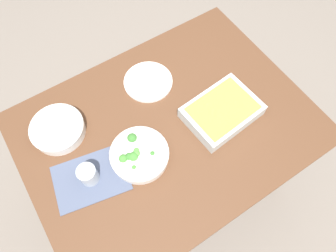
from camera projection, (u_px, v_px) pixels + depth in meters
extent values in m
plane|color=slate|center=(168.00, 178.00, 1.93)|extent=(6.00, 6.00, 0.00)
cube|color=brown|center=(168.00, 128.00, 1.29)|extent=(1.20, 0.90, 0.04)
cylinder|color=brown|center=(293.00, 165.00, 1.61)|extent=(0.06, 0.06, 0.70)
cylinder|color=brown|center=(45.00, 153.00, 1.63)|extent=(0.06, 0.06, 0.70)
cylinder|color=brown|center=(206.00, 66.00, 1.90)|extent=(0.06, 0.06, 0.70)
cube|color=#4C5670|center=(91.00, 178.00, 1.17)|extent=(0.31, 0.25, 0.00)
cylinder|color=silver|center=(58.00, 129.00, 1.23)|extent=(0.21, 0.21, 0.05)
torus|color=silver|center=(56.00, 127.00, 1.21)|extent=(0.22, 0.22, 0.01)
cylinder|color=olive|center=(58.00, 129.00, 1.23)|extent=(0.17, 0.17, 0.03)
sphere|color=silver|center=(60.00, 122.00, 1.23)|extent=(0.02, 0.02, 0.02)
sphere|color=olive|center=(62.00, 126.00, 1.22)|extent=(0.01, 0.01, 0.01)
sphere|color=#C66633|center=(64.00, 121.00, 1.23)|extent=(0.01, 0.01, 0.01)
cylinder|color=silver|center=(140.00, 155.00, 1.19)|extent=(0.23, 0.23, 0.05)
torus|color=silver|center=(139.00, 153.00, 1.17)|extent=(0.23, 0.23, 0.01)
cylinder|color=#8CB272|center=(140.00, 155.00, 1.18)|extent=(0.19, 0.19, 0.02)
sphere|color=#478C38|center=(134.00, 157.00, 1.16)|extent=(0.04, 0.04, 0.04)
sphere|color=#478C38|center=(123.00, 159.00, 1.16)|extent=(0.04, 0.04, 0.04)
sphere|color=#3D7A33|center=(132.00, 138.00, 1.19)|extent=(0.04, 0.04, 0.04)
sphere|color=#3D7A33|center=(153.00, 154.00, 1.17)|extent=(0.02, 0.02, 0.02)
sphere|color=#569E42|center=(137.00, 151.00, 1.17)|extent=(0.03, 0.03, 0.03)
sphere|color=#569E42|center=(136.00, 154.00, 1.17)|extent=(0.03, 0.03, 0.03)
sphere|color=#3D7A33|center=(129.00, 157.00, 1.16)|extent=(0.03, 0.03, 0.03)
sphere|color=#478C38|center=(134.00, 168.00, 1.14)|extent=(0.02, 0.02, 0.02)
cube|color=silver|center=(222.00, 112.00, 1.27)|extent=(0.32, 0.24, 0.06)
cube|color=gold|center=(222.00, 110.00, 1.26)|extent=(0.28, 0.21, 0.04)
cylinder|color=#B2BCC6|center=(88.00, 175.00, 1.13)|extent=(0.07, 0.07, 0.08)
cylinder|color=black|center=(89.00, 176.00, 1.14)|extent=(0.06, 0.06, 0.05)
cylinder|color=white|center=(148.00, 82.00, 1.37)|extent=(0.22, 0.22, 0.01)
cube|color=silver|center=(60.00, 132.00, 1.26)|extent=(0.14, 0.04, 0.01)
ellipsoid|color=silver|center=(80.00, 126.00, 1.27)|extent=(0.04, 0.03, 0.01)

